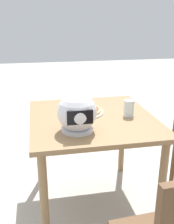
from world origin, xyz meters
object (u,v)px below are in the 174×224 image
dining_table (92,129)px  drinking_glass (129,108)px  motorcycle_helmet (77,113)px  pizza (82,110)px

dining_table → drinking_glass: (-0.25, 0.04, 0.15)m
dining_table → drinking_glass: size_ratio=7.96×
motorcycle_helmet → drinking_glass: 0.43m
pizza → motorcycle_helmet: 0.33m
dining_table → pizza: size_ratio=3.33×
pizza → drinking_glass: (-0.31, 0.12, 0.03)m
dining_table → motorcycle_helmet: size_ratio=3.82×
motorcycle_helmet → dining_table: bearing=-122.0°
pizza → motorcycle_helmet: size_ratio=1.15×
drinking_glass → motorcycle_helmet: bearing=25.4°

